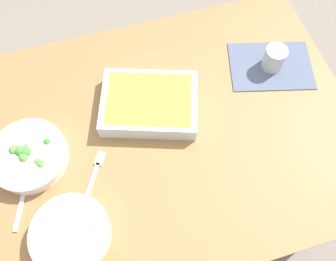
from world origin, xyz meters
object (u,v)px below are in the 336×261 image
object	(u,v)px
baking_dish	(149,103)
spoon_by_stew	(88,229)
spoon_by_broccoli	(24,192)
stew_bowl	(71,234)
broccoli_bowl	(28,156)
drink_cup	(274,59)
fork_on_table	(94,175)

from	to	relation	value
baking_dish	spoon_by_stew	xyz separation A→B (m)	(-0.27, -0.32, -0.03)
spoon_by_stew	spoon_by_broccoli	size ratio (longest dim) A/B	1.02
stew_bowl	spoon_by_stew	xyz separation A→B (m)	(0.04, 0.01, -0.03)
broccoli_bowl	baking_dish	world-z (taller)	broccoli_bowl
drink_cup	fork_on_table	distance (m)	0.70
broccoli_bowl	drink_cup	xyz separation A→B (m)	(0.83, 0.11, 0.01)
baking_dish	spoon_by_stew	world-z (taller)	baking_dish
stew_bowl	spoon_by_stew	size ratio (longest dim) A/B	1.24
stew_bowl	baking_dish	size ratio (longest dim) A/B	0.61
drink_cup	fork_on_table	xyz separation A→B (m)	(-0.66, -0.21, -0.04)
baking_dish	spoon_by_stew	distance (m)	0.42
stew_bowl	drink_cup	size ratio (longest dim) A/B	2.57
drink_cup	spoon_by_stew	xyz separation A→B (m)	(-0.71, -0.36, -0.03)
stew_bowl	fork_on_table	bearing A→B (deg)	60.12
baking_dish	spoon_by_broccoli	bearing A→B (deg)	-158.60
broccoli_bowl	fork_on_table	world-z (taller)	broccoli_bowl
broccoli_bowl	drink_cup	world-z (taller)	drink_cup
stew_bowl	spoon_by_stew	distance (m)	0.05
baking_dish	spoon_by_broccoli	distance (m)	0.46
baking_dish	fork_on_table	distance (m)	0.28
baking_dish	stew_bowl	bearing A→B (deg)	-133.05
drink_cup	stew_bowl	bearing A→B (deg)	-153.68
spoon_by_broccoli	stew_bowl	bearing A→B (deg)	-54.84
drink_cup	fork_on_table	size ratio (longest dim) A/B	0.52
stew_bowl	drink_cup	bearing A→B (deg)	26.32
stew_bowl	fork_on_table	distance (m)	0.18
baking_dish	drink_cup	bearing A→B (deg)	5.42
spoon_by_broccoli	spoon_by_stew	bearing A→B (deg)	-44.59
drink_cup	spoon_by_stew	bearing A→B (deg)	-152.89
baking_dish	drink_cup	distance (m)	0.45
broccoli_bowl	baking_dish	size ratio (longest dim) A/B	0.65
baking_dish	drink_cup	world-z (taller)	drink_cup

